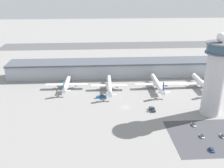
{
  "coord_description": "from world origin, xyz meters",
  "views": [
    {
      "loc": [
        -20.5,
        -166.32,
        87.03
      ],
      "look_at": [
        -9.13,
        18.29,
        11.72
      ],
      "focal_mm": 40.0,
      "sensor_mm": 36.0,
      "label": 1
    }
  ],
  "objects_px": {
    "car_yellow_taxi": "(202,136)",
    "car_black_suv": "(222,136)",
    "control_tower": "(215,77)",
    "airplane_gate_charlie": "(157,84)",
    "service_truck_fuel": "(152,109)",
    "car_grey_coupe": "(212,150)",
    "service_truck_catering": "(101,96)",
    "airplane_gate_bravo": "(109,85)",
    "car_green_van": "(194,125)",
    "airplane_gate_delta": "(201,83)",
    "airplane_gate_alpha": "(66,84)"
  },
  "relations": [
    {
      "from": "service_truck_catering",
      "to": "car_yellow_taxi",
      "type": "height_order",
      "value": "service_truck_catering"
    },
    {
      "from": "airplane_gate_charlie",
      "to": "airplane_gate_delta",
      "type": "xyz_separation_m",
      "value": [
        39.7,
        -0.02,
        -0.3
      ]
    },
    {
      "from": "control_tower",
      "to": "car_grey_coupe",
      "type": "bearing_deg",
      "value": -111.82
    },
    {
      "from": "car_grey_coupe",
      "to": "car_green_van",
      "type": "height_order",
      "value": "car_grey_coupe"
    },
    {
      "from": "airplane_gate_charlie",
      "to": "car_grey_coupe",
      "type": "bearing_deg",
      "value": -83.38
    },
    {
      "from": "airplane_gate_alpha",
      "to": "car_green_van",
      "type": "relative_size",
      "value": 7.69
    },
    {
      "from": "airplane_gate_delta",
      "to": "service_truck_catering",
      "type": "xyz_separation_m",
      "value": [
        -89.53,
        -15.55,
        -3.2
      ]
    },
    {
      "from": "airplane_gate_delta",
      "to": "car_black_suv",
      "type": "distance_m",
      "value": 78.02
    },
    {
      "from": "service_truck_fuel",
      "to": "car_grey_coupe",
      "type": "bearing_deg",
      "value": -64.51
    },
    {
      "from": "control_tower",
      "to": "service_truck_fuel",
      "type": "relative_size",
      "value": 7.86
    },
    {
      "from": "control_tower",
      "to": "service_truck_catering",
      "type": "height_order",
      "value": "control_tower"
    },
    {
      "from": "car_yellow_taxi",
      "to": "car_green_van",
      "type": "xyz_separation_m",
      "value": [
        -0.21,
        13.26,
        0.0
      ]
    },
    {
      "from": "control_tower",
      "to": "airplane_gate_bravo",
      "type": "xyz_separation_m",
      "value": [
        -69.61,
        45.82,
        -23.55
      ]
    },
    {
      "from": "control_tower",
      "to": "airplane_gate_charlie",
      "type": "xyz_separation_m",
      "value": [
        -27.27,
        46.5,
        -23.5
      ]
    },
    {
      "from": "service_truck_catering",
      "to": "car_green_van",
      "type": "height_order",
      "value": "service_truck_catering"
    },
    {
      "from": "airplane_gate_charlie",
      "to": "airplane_gate_alpha",
      "type": "bearing_deg",
      "value": 176.94
    },
    {
      "from": "airplane_gate_charlie",
      "to": "car_yellow_taxi",
      "type": "xyz_separation_m",
      "value": [
        10.3,
        -75.53,
        -4.0
      ]
    },
    {
      "from": "service_truck_catering",
      "to": "car_grey_coupe",
      "type": "bearing_deg",
      "value": -50.63
    },
    {
      "from": "car_yellow_taxi",
      "to": "car_black_suv",
      "type": "height_order",
      "value": "car_yellow_taxi"
    },
    {
      "from": "airplane_gate_bravo",
      "to": "car_yellow_taxi",
      "type": "distance_m",
      "value": 91.59
    },
    {
      "from": "airplane_gate_bravo",
      "to": "car_grey_coupe",
      "type": "height_order",
      "value": "airplane_gate_bravo"
    },
    {
      "from": "control_tower",
      "to": "car_black_suv",
      "type": "bearing_deg",
      "value": -98.68
    },
    {
      "from": "airplane_gate_charlie",
      "to": "service_truck_fuel",
      "type": "distance_m",
      "value": 42.4
    },
    {
      "from": "airplane_gate_charlie",
      "to": "service_truck_catering",
      "type": "distance_m",
      "value": 52.32
    },
    {
      "from": "service_truck_catering",
      "to": "car_green_van",
      "type": "relative_size",
      "value": 1.69
    },
    {
      "from": "car_yellow_taxi",
      "to": "car_black_suv",
      "type": "distance_m",
      "value": 12.47
    },
    {
      "from": "service_truck_fuel",
      "to": "car_grey_coupe",
      "type": "height_order",
      "value": "service_truck_fuel"
    },
    {
      "from": "car_grey_coupe",
      "to": "service_truck_fuel",
      "type": "bearing_deg",
      "value": 115.49
    },
    {
      "from": "control_tower",
      "to": "car_green_van",
      "type": "relative_size",
      "value": 12.19
    },
    {
      "from": "control_tower",
      "to": "car_grey_coupe",
      "type": "height_order",
      "value": "control_tower"
    },
    {
      "from": "airplane_gate_charlie",
      "to": "airplane_gate_delta",
      "type": "relative_size",
      "value": 1.01
    },
    {
      "from": "airplane_gate_bravo",
      "to": "car_black_suv",
      "type": "xyz_separation_m",
      "value": [
        65.09,
        -75.42,
        -3.96
      ]
    },
    {
      "from": "airplane_gate_bravo",
      "to": "service_truck_fuel",
      "type": "xyz_separation_m",
      "value": [
        29.47,
        -39.58,
        -3.45
      ]
    },
    {
      "from": "control_tower",
      "to": "service_truck_catering",
      "type": "relative_size",
      "value": 7.22
    },
    {
      "from": "airplane_gate_delta",
      "to": "car_green_van",
      "type": "xyz_separation_m",
      "value": [
        -29.61,
        -62.24,
        -3.7
      ]
    },
    {
      "from": "airplane_gate_delta",
      "to": "service_truck_fuel",
      "type": "bearing_deg",
      "value": -142.57
    },
    {
      "from": "car_yellow_taxi",
      "to": "car_green_van",
      "type": "bearing_deg",
      "value": 90.89
    },
    {
      "from": "airplane_gate_alpha",
      "to": "airplane_gate_delta",
      "type": "relative_size",
      "value": 0.89
    },
    {
      "from": "service_truck_fuel",
      "to": "car_black_suv",
      "type": "height_order",
      "value": "service_truck_fuel"
    },
    {
      "from": "airplane_gate_bravo",
      "to": "car_green_van",
      "type": "height_order",
      "value": "airplane_gate_bravo"
    },
    {
      "from": "service_truck_catering",
      "to": "service_truck_fuel",
      "type": "xyz_separation_m",
      "value": [
        36.96,
        -24.68,
        -0.01
      ]
    },
    {
      "from": "car_green_van",
      "to": "car_black_suv",
      "type": "height_order",
      "value": "car_green_van"
    },
    {
      "from": "service_truck_fuel",
      "to": "car_green_van",
      "type": "bearing_deg",
      "value": -43.8
    },
    {
      "from": "control_tower",
      "to": "car_yellow_taxi",
      "type": "bearing_deg",
      "value": -120.32
    },
    {
      "from": "airplane_gate_bravo",
      "to": "car_grey_coupe",
      "type": "bearing_deg",
      "value": -59.16
    },
    {
      "from": "service_truck_catering",
      "to": "car_yellow_taxi",
      "type": "bearing_deg",
      "value": -44.92
    },
    {
      "from": "car_yellow_taxi",
      "to": "car_black_suv",
      "type": "xyz_separation_m",
      "value": [
        12.46,
        -0.57,
        -0.02
      ]
    },
    {
      "from": "car_yellow_taxi",
      "to": "airplane_gate_charlie",
      "type": "bearing_deg",
      "value": 97.76
    },
    {
      "from": "airplane_gate_alpha",
      "to": "car_black_suv",
      "type": "height_order",
      "value": "airplane_gate_alpha"
    },
    {
      "from": "car_black_suv",
      "to": "control_tower",
      "type": "bearing_deg",
      "value": 81.32
    }
  ]
}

